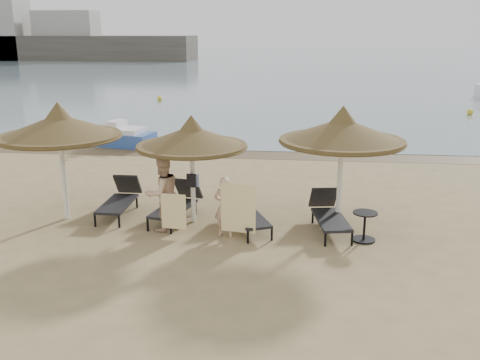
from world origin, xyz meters
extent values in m
plane|color=#9D8655|center=(0.00, 0.00, 0.00)|extent=(160.00, 160.00, 0.00)
cube|color=slate|center=(0.00, 80.00, 0.01)|extent=(200.00, 140.00, 0.03)
cube|color=brown|center=(0.00, 9.40, 0.00)|extent=(200.00, 1.60, 0.01)
cube|color=#524C42|center=(-45.00, 78.00, 2.00)|extent=(60.00, 10.00, 4.00)
cube|color=gray|center=(-36.00, 77.00, 4.00)|extent=(10.00, 5.00, 8.00)
cylinder|color=white|center=(-3.44, 1.20, 1.15)|extent=(0.13, 0.13, 2.30)
cone|color=brown|center=(-3.44, 1.20, 2.54)|extent=(3.18, 3.18, 0.60)
cone|color=brown|center=(-3.44, 1.20, 2.90)|extent=(0.77, 0.77, 0.49)
cylinder|color=brown|center=(-3.44, 1.20, 2.26)|extent=(3.11, 3.11, 0.11)
cylinder|color=white|center=(0.00, 1.33, 1.04)|extent=(0.12, 0.12, 2.08)
cone|color=brown|center=(0.00, 1.33, 2.30)|extent=(2.87, 2.87, 0.55)
cone|color=brown|center=(0.00, 1.33, 2.63)|extent=(0.69, 0.69, 0.45)
cylinder|color=brown|center=(0.00, 1.33, 2.04)|extent=(2.82, 2.82, 0.10)
cylinder|color=white|center=(3.78, 1.42, 1.14)|extent=(0.13, 0.13, 2.29)
cone|color=brown|center=(3.78, 1.42, 2.53)|extent=(3.16, 3.16, 0.60)
cone|color=brown|center=(3.78, 1.42, 2.88)|extent=(0.76, 0.76, 0.49)
cylinder|color=brown|center=(3.78, 1.42, 2.24)|extent=(3.09, 3.09, 0.11)
cylinder|color=black|center=(-2.45, 0.66, 0.16)|extent=(0.06, 0.06, 0.32)
cylinder|color=black|center=(-1.82, 0.67, 0.16)|extent=(0.06, 0.06, 0.32)
cylinder|color=black|center=(-2.47, 2.26, 0.16)|extent=(0.06, 0.06, 0.32)
cylinder|color=black|center=(-1.83, 2.26, 0.16)|extent=(0.06, 0.06, 0.32)
cube|color=black|center=(-2.14, 1.52, 0.35)|extent=(0.72, 1.71, 0.07)
cube|color=black|center=(-2.15, 2.52, 0.63)|extent=(0.71, 0.49, 0.64)
cylinder|color=black|center=(-1.02, 0.50, 0.16)|extent=(0.06, 0.06, 0.32)
cylinder|color=black|center=(-0.39, 0.37, 0.16)|extent=(0.06, 0.06, 0.32)
cylinder|color=black|center=(-0.69, 2.07, 0.16)|extent=(0.06, 0.06, 0.32)
cylinder|color=black|center=(-0.06, 1.94, 0.16)|extent=(0.06, 0.06, 0.32)
cube|color=black|center=(-0.53, 1.28, 0.35)|extent=(1.04, 1.82, 0.07)
cube|color=black|center=(-0.32, 2.26, 0.63)|extent=(0.79, 0.62, 0.65)
cylinder|color=black|center=(1.57, -0.03, 0.15)|extent=(0.05, 0.05, 0.30)
cylinder|color=black|center=(2.13, 0.21, 0.15)|extent=(0.05, 0.05, 0.30)
cylinder|color=black|center=(0.98, 1.37, 0.15)|extent=(0.05, 0.05, 0.30)
cylinder|color=black|center=(1.54, 1.61, 0.15)|extent=(0.05, 0.05, 0.30)
cube|color=black|center=(1.53, 0.84, 0.34)|extent=(1.25, 1.76, 0.06)
cube|color=black|center=(1.16, 1.72, 0.59)|extent=(0.80, 0.68, 0.61)
cylinder|color=black|center=(3.40, -0.01, 0.16)|extent=(0.06, 0.06, 0.32)
cylinder|color=black|center=(4.03, 0.09, 0.16)|extent=(0.06, 0.06, 0.32)
cylinder|color=black|center=(3.14, 1.55, 0.16)|extent=(0.06, 0.06, 0.32)
cylinder|color=black|center=(3.77, 1.66, 0.16)|extent=(0.06, 0.06, 0.32)
cube|color=black|center=(3.57, 0.88, 0.35)|extent=(0.97, 1.79, 0.07)
cube|color=black|center=(3.41, 1.86, 0.62)|extent=(0.77, 0.59, 0.64)
cylinder|color=black|center=(4.34, 0.46, 0.02)|extent=(0.55, 0.55, 0.04)
cylinder|color=black|center=(4.34, 0.46, 0.36)|extent=(0.06, 0.06, 0.67)
cylinder|color=black|center=(4.34, 0.46, 0.70)|extent=(0.59, 0.59, 0.03)
imported|color=#D7AD8A|center=(-0.64, 0.65, 1.12)|extent=(1.21, 1.19, 2.23)
imported|color=#D7AD8A|center=(0.98, 0.34, 0.89)|extent=(0.90, 0.68, 1.78)
cube|color=yellow|center=(-0.29, 0.30, 0.62)|extent=(0.64, 0.10, 0.90)
cube|color=yellow|center=(1.33, 0.09, 0.83)|extent=(0.85, 0.17, 1.20)
cube|color=silver|center=(0.00, 1.51, 1.08)|extent=(0.27, 0.12, 0.33)
cube|color=black|center=(0.00, 1.17, 1.17)|extent=(0.25, 0.10, 0.35)
cube|color=#2D4E97|center=(-4.78, 10.50, 0.29)|extent=(2.60, 1.87, 0.59)
cube|color=silver|center=(-4.78, 10.50, 0.66)|extent=(1.72, 1.47, 0.27)
cube|color=silver|center=(-5.20, 10.59, 0.91)|extent=(0.73, 1.06, 0.38)
sphere|color=gold|center=(-7.19, 25.71, 0.19)|extent=(0.37, 0.37, 0.37)
sphere|color=gold|center=(12.92, 21.26, 0.19)|extent=(0.37, 0.37, 0.37)
camera|label=1|loc=(2.66, -11.84, 4.91)|focal=40.00mm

